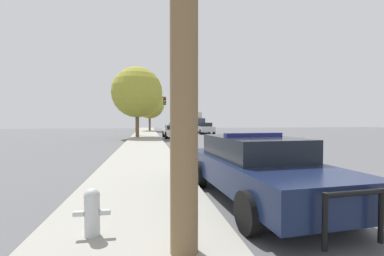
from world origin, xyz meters
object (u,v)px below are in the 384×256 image
at_px(traffic_light, 150,107).
at_px(box_truck, 192,121).
at_px(car_background_midblock, 173,131).
at_px(car_background_distant, 174,127).
at_px(car_background_oncoming, 205,128).
at_px(tree_sidewalk_mid, 137,92).
at_px(fire_hydrant, 92,210).
at_px(police_car, 257,167).
at_px(tree_sidewalk_far, 150,104).

relative_size(traffic_light, box_truck, 0.56).
bearing_deg(car_background_midblock, car_background_distant, 81.99).
relative_size(car_background_oncoming, tree_sidewalk_mid, 0.65).
xyz_separation_m(traffic_light, car_background_midblock, (2.31, -3.17, -2.61)).
bearing_deg(traffic_light, car_background_midblock, -53.96).
bearing_deg(car_background_oncoming, traffic_light, 30.47).
height_order(car_background_distant, box_truck, box_truck).
bearing_deg(fire_hydrant, police_car, 25.40).
height_order(police_car, box_truck, box_truck).
bearing_deg(police_car, fire_hydrant, 21.86).
distance_m(car_background_midblock, box_truck, 14.83).
relative_size(fire_hydrant, traffic_light, 0.15).
xyz_separation_m(police_car, car_background_distant, (2.27, 40.96, -0.06)).
xyz_separation_m(traffic_light, box_truck, (6.83, 10.92, -1.68)).
bearing_deg(tree_sidewalk_far, car_background_distant, 36.62).
bearing_deg(tree_sidewalk_mid, police_car, -80.68).
xyz_separation_m(traffic_light, car_background_oncoming, (7.38, 4.11, -2.53)).
bearing_deg(fire_hydrant, car_background_midblock, 81.40).
distance_m(car_background_distant, car_background_oncoming, 13.07).
bearing_deg(police_car, tree_sidewalk_mid, -84.22).
bearing_deg(car_background_oncoming, car_background_distant, -75.53).
bearing_deg(car_background_oncoming, tree_sidewalk_far, -51.33).
height_order(car_background_distant, tree_sidewalk_far, tree_sidewalk_far).
distance_m(police_car, tree_sidewalk_mid, 21.44).
distance_m(traffic_light, tree_sidewalk_mid, 3.77).
distance_m(car_background_oncoming, tree_sidewalk_far, 12.57).
distance_m(traffic_light, car_background_oncoming, 8.82).
distance_m(car_background_midblock, car_background_distant, 20.12).
bearing_deg(tree_sidewalk_mid, car_background_oncoming, 40.63).
bearing_deg(box_truck, tree_sidewalk_mid, 60.42).
distance_m(fire_hydrant, traffic_light, 25.84).
xyz_separation_m(car_background_oncoming, tree_sidewalk_mid, (-8.65, -7.42, 3.82)).
distance_m(police_car, box_truck, 35.37).
bearing_deg(police_car, traffic_light, -88.47).
xyz_separation_m(police_car, car_background_midblock, (0.17, 20.95, -0.06)).
xyz_separation_m(car_background_distant, tree_sidewalk_mid, (-5.68, -20.15, 3.91)).
xyz_separation_m(fire_hydrant, car_background_midblock, (3.40, 22.49, 0.21)).
bearing_deg(car_background_midblock, tree_sidewalk_mid, -179.80).
height_order(box_truck, tree_sidewalk_far, tree_sidewalk_far).
bearing_deg(fire_hydrant, car_background_oncoming, 74.12).
distance_m(fire_hydrant, car_background_midblock, 22.74).
bearing_deg(police_car, box_truck, -101.16).
height_order(box_truck, tree_sidewalk_mid, tree_sidewalk_mid).
distance_m(police_car, fire_hydrant, 3.59).
height_order(fire_hydrant, tree_sidewalk_far, tree_sidewalk_far).
bearing_deg(car_background_distant, traffic_light, -108.98).
bearing_deg(car_background_oncoming, tree_sidewalk_mid, 41.96).
xyz_separation_m(police_car, tree_sidewalk_mid, (-3.42, 20.81, 3.85)).
bearing_deg(tree_sidewalk_far, fire_hydrant, -91.75).
height_order(police_car, car_background_oncoming, police_car).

